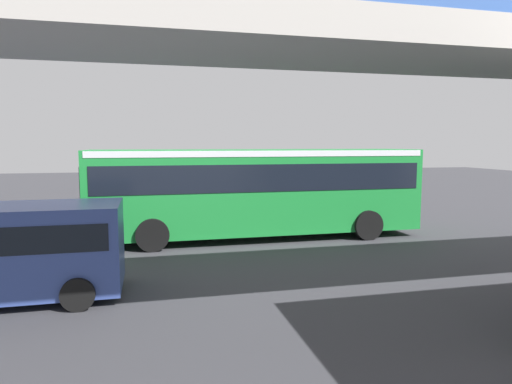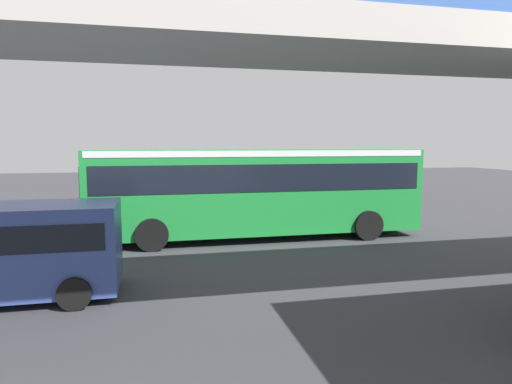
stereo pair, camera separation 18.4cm
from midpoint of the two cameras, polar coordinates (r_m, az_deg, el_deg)
The scene contains 10 objects.
ground at distance 17.27m, azimuth 2.85°, elevation -5.04°, with size 80.00×80.00×0.00m, color #38383D.
city_bus at distance 15.90m, azimuth -0.18°, elevation 0.86°, with size 11.54×2.85×3.15m.
parked_van at distance 10.98m, azimuth -29.87°, elevation -6.04°, with size 4.80×2.17×2.05m.
pedestrian at distance 21.14m, azimuth 2.93°, elevation -0.56°, with size 0.38×0.38×1.79m.
traffic_sign at distance 19.30m, azimuth -17.95°, elevation 1.51°, with size 0.08×0.60×2.80m.
lane_dash_leftmost at distance 22.05m, azimuth 15.97°, elevation -2.83°, with size 2.00×0.20×0.01m, color silver.
lane_dash_left at distance 20.39m, azimuth 6.12°, elevation -3.34°, with size 2.00×0.20×0.01m, color silver.
lane_dash_centre at distance 19.42m, azimuth -5.08°, elevation -3.80°, with size 2.00×0.20×0.01m, color silver.
lane_dash_right at distance 19.25m, azimuth -16.97°, elevation -4.13°, with size 2.00×0.20×0.01m, color silver.
pedestrian_overpass at distance 8.55m, azimuth 21.53°, elevation 14.43°, with size 27.42×2.60×6.32m.
Camera 1 is at (4.89, 16.23, 3.34)m, focal length 31.43 mm.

